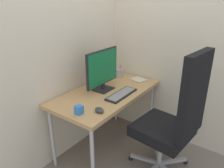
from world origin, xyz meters
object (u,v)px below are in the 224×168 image
object	(u,v)px
pen_holder	(119,73)
notebook	(138,80)
keyboard	(122,94)
desk_clamp_accessory	(79,110)
office_chair	(175,119)
mouse	(99,110)
monitor	(103,69)

from	to	relation	value
pen_holder	notebook	xyz separation A→B (m)	(0.05, -0.26, -0.05)
keyboard	desk_clamp_accessory	world-z (taller)	desk_clamp_accessory
office_chair	mouse	size ratio (longest dim) A/B	12.72
office_chair	keyboard	distance (m)	0.58
mouse	monitor	bearing A→B (deg)	53.10
office_chair	desk_clamp_accessory	distance (m)	0.86
office_chair	monitor	xyz separation A→B (m)	(0.01, 0.82, 0.31)
desk_clamp_accessory	office_chair	bearing A→B (deg)	-51.36
notebook	mouse	bearing A→B (deg)	-159.51
monitor	keyboard	distance (m)	0.33
monitor	mouse	bearing A→B (deg)	-145.59
keyboard	notebook	bearing A→B (deg)	8.64
mouse	notebook	distance (m)	0.90
monitor	pen_holder	bearing A→B (deg)	11.04
keyboard	office_chair	bearing A→B (deg)	-90.22
monitor	desk_clamp_accessory	size ratio (longest dim) A/B	6.46
office_chair	notebook	size ratio (longest dim) A/B	7.53
pen_holder	keyboard	bearing A→B (deg)	-142.82
pen_holder	mouse	bearing A→B (deg)	-156.50
monitor	mouse	size ratio (longest dim) A/B	4.89
pen_holder	desk_clamp_accessory	world-z (taller)	pen_holder
notebook	monitor	bearing A→B (deg)	173.51
mouse	notebook	bearing A→B (deg)	25.69
keyboard	desk_clamp_accessory	distance (m)	0.54
desk_clamp_accessory	notebook	bearing A→B (deg)	-0.85
pen_holder	desk_clamp_accessory	bearing A→B (deg)	-165.93
mouse	notebook	xyz separation A→B (m)	(0.89, 0.11, -0.01)
notebook	desk_clamp_accessory	xyz separation A→B (m)	(-1.02, 0.02, 0.03)
keyboard	mouse	xyz separation A→B (m)	(-0.41, -0.04, 0.01)
office_chair	keyboard	xyz separation A→B (m)	(0.00, 0.58, 0.09)
mouse	desk_clamp_accessory	size ratio (longest dim) A/B	1.32
monitor	desk_clamp_accessory	xyz separation A→B (m)	(-0.54, -0.16, -0.20)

